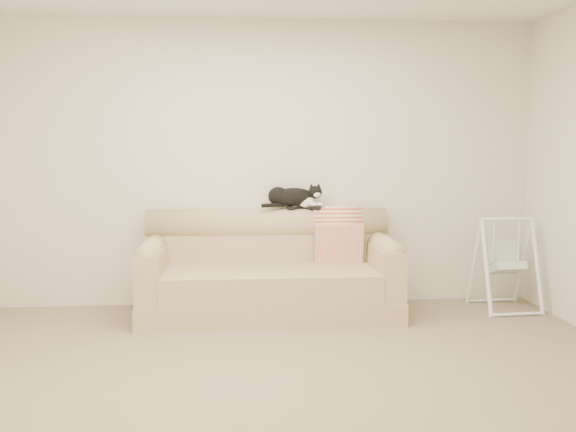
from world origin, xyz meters
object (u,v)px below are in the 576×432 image
object	(u,v)px
sofa	(269,274)
remote_b	(312,208)
tuxedo_cat	(293,197)
remote_a	(296,207)
baby_swing	(505,263)

from	to	relation	value
sofa	remote_b	world-z (taller)	remote_b
tuxedo_cat	remote_a	bearing A→B (deg)	5.42
remote_a	tuxedo_cat	size ratio (longest dim) A/B	0.31
remote_b	baby_swing	xyz separation A→B (m)	(1.72, -0.22, -0.49)
sofa	baby_swing	distance (m)	2.12
tuxedo_cat	baby_swing	world-z (taller)	tuxedo_cat
sofa	remote_a	size ratio (longest dim) A/B	12.38
tuxedo_cat	baby_swing	size ratio (longest dim) A/B	0.68
remote_a	remote_b	bearing A→B (deg)	-17.87
remote_a	remote_b	distance (m)	0.14
remote_a	remote_b	xyz separation A→B (m)	(0.13, -0.04, -0.00)
remote_a	sofa	bearing A→B (deg)	-136.63
remote_a	baby_swing	size ratio (longest dim) A/B	0.21
sofa	tuxedo_cat	size ratio (longest dim) A/B	3.87
remote_b	tuxedo_cat	size ratio (longest dim) A/B	0.28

